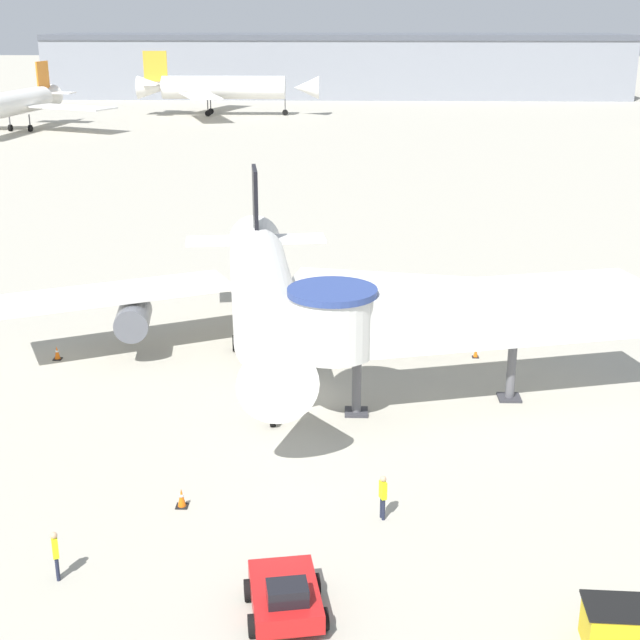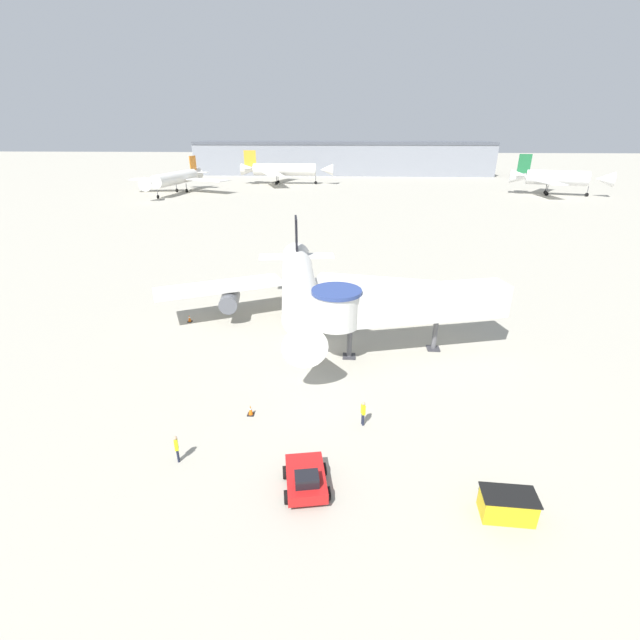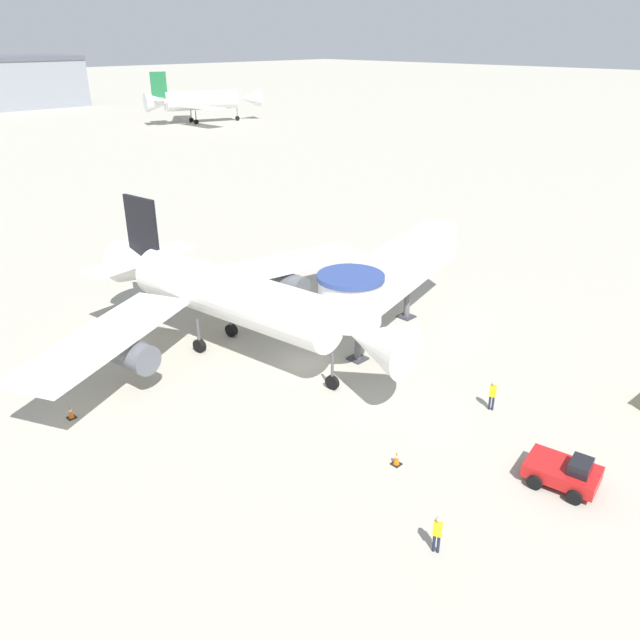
% 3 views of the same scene
% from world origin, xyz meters
% --- Properties ---
extents(ground_plane, '(800.00, 800.00, 0.00)m').
position_xyz_m(ground_plane, '(0.00, 0.00, 0.00)').
color(ground_plane, '#A8A393').
extents(main_airplane, '(29.18, 24.48, 9.19)m').
position_xyz_m(main_airplane, '(-2.23, 5.13, 3.90)').
color(main_airplane, white).
rests_on(main_airplane, ground_plane).
extents(jet_bridge, '(16.89, 7.06, 6.27)m').
position_xyz_m(jet_bridge, '(6.74, -0.88, 4.59)').
color(jet_bridge, silver).
rests_on(jet_bridge, ground_plane).
extents(pushback_tug_red, '(2.87, 3.58, 1.59)m').
position_xyz_m(pushback_tug_red, '(0.56, -17.05, 0.71)').
color(pushback_tug_red, red).
rests_on(pushback_tug_red, ground_plane).
extents(service_container_yellow, '(2.76, 1.60, 1.43)m').
position_xyz_m(service_container_yellow, '(10.86, -18.17, 0.72)').
color(service_container_yellow, yellow).
rests_on(service_container_yellow, ground_plane).
extents(traffic_cone_starboard_wing, '(0.36, 0.36, 0.60)m').
position_xyz_m(traffic_cone_starboard_wing, '(9.46, 5.66, 0.28)').
color(traffic_cone_starboard_wing, black).
rests_on(traffic_cone_starboard_wing, ground_plane).
extents(traffic_cone_port_wing, '(0.46, 0.46, 0.75)m').
position_xyz_m(traffic_cone_port_wing, '(-13.56, 4.56, 0.36)').
color(traffic_cone_port_wing, black).
rests_on(traffic_cone_port_wing, ground_plane).
extents(traffic_cone_near_nose, '(0.47, 0.47, 0.77)m').
position_xyz_m(traffic_cone_near_nose, '(-3.89, -10.64, 0.37)').
color(traffic_cone_near_nose, black).
rests_on(traffic_cone_near_nose, ground_plane).
extents(ground_crew_marshaller, '(0.31, 0.39, 1.79)m').
position_xyz_m(ground_crew_marshaller, '(3.79, -11.22, 1.03)').
color(ground_crew_marshaller, '#1E2338').
rests_on(ground_crew_marshaller, ground_plane).
extents(ground_crew_wing_walker, '(0.31, 0.39, 1.80)m').
position_xyz_m(ground_crew_wing_walker, '(-7.19, -15.40, 1.04)').
color(ground_crew_wing_walker, '#1E2338').
rests_on(ground_crew_wing_walker, ground_plane).
extents(background_jet_gold_tail, '(34.22, 34.83, 11.74)m').
position_xyz_m(background_jet_gold_tail, '(-22.33, 131.21, 5.12)').
color(background_jet_gold_tail, white).
rests_on(background_jet_gold_tail, ground_plane).
extents(background_jet_orange_tail, '(33.42, 34.52, 10.59)m').
position_xyz_m(background_jet_orange_tail, '(-51.83, 102.87, 4.65)').
color(background_jet_orange_tail, white).
rests_on(background_jet_orange_tail, ground_plane).
extents(background_jet_green_tail, '(28.24, 27.21, 11.74)m').
position_xyz_m(background_jet_green_tail, '(64.98, 106.25, 5.13)').
color(background_jet_green_tail, white).
rests_on(background_jet_green_tail, ground_plane).
extents(terminal_building, '(131.40, 25.57, 13.99)m').
position_xyz_m(terminal_building, '(-1.20, 175.00, 7.01)').
color(terminal_building, gray).
rests_on(terminal_building, ground_plane).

